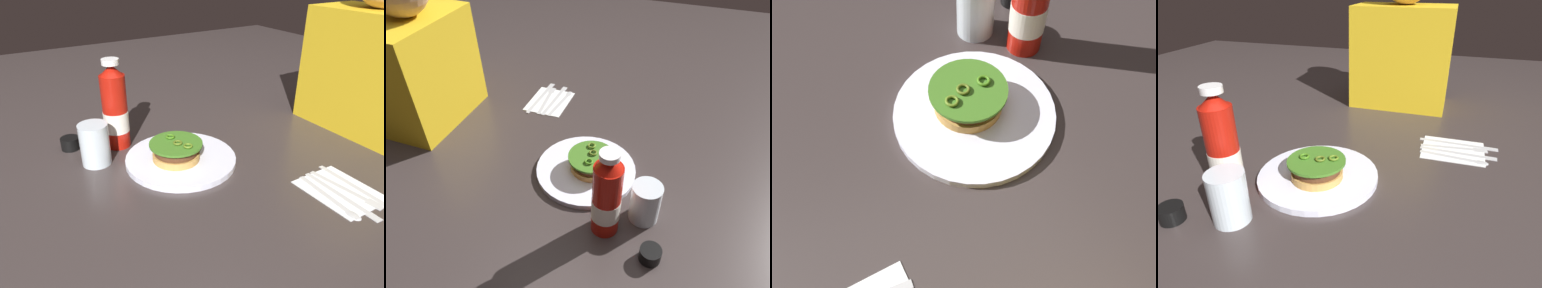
# 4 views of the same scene
# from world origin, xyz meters

# --- Properties ---
(ground_plane) EXTENTS (3.00, 3.00, 0.00)m
(ground_plane) POSITION_xyz_m (0.00, 0.00, 0.00)
(ground_plane) COLOR #38302F
(dinner_plate) EXTENTS (0.28, 0.28, 0.01)m
(dinner_plate) POSITION_xyz_m (-0.05, 0.02, 0.01)
(dinner_plate) COLOR white
(dinner_plate) RESTS_ON ground_plane
(burger_sandwich) EXTENTS (0.13, 0.13, 0.05)m
(burger_sandwich) POSITION_xyz_m (-0.05, -0.00, 0.04)
(burger_sandwich) COLOR #C49047
(burger_sandwich) RESTS_ON dinner_plate
(ketchup_bottle) EXTENTS (0.07, 0.07, 0.24)m
(ketchup_bottle) POSITION_xyz_m (-0.22, -0.09, 0.11)
(ketchup_bottle) COLOR #AF150B
(ketchup_bottle) RESTS_ON ground_plane
(water_glass) EXTENTS (0.07, 0.07, 0.11)m
(water_glass) POSITION_xyz_m (-0.16, -0.17, 0.05)
(water_glass) COLOR silver
(water_glass) RESTS_ON ground_plane
(condiment_cup) EXTENTS (0.05, 0.05, 0.03)m
(condiment_cup) POSITION_xyz_m (-0.27, -0.21, 0.02)
(condiment_cup) COLOR black
(condiment_cup) RESTS_ON ground_plane
(napkin) EXTENTS (0.16, 0.14, 0.00)m
(napkin) POSITION_xyz_m (0.25, 0.26, 0.00)
(napkin) COLOR white
(napkin) RESTS_ON ground_plane
(spoon_utensil) EXTENTS (0.18, 0.04, 0.00)m
(spoon_utensil) POSITION_xyz_m (0.27, 0.21, 0.00)
(spoon_utensil) COLOR silver
(spoon_utensil) RESTS_ON napkin
(steak_knife) EXTENTS (0.20, 0.02, 0.00)m
(steak_knife) POSITION_xyz_m (0.27, 0.24, 0.00)
(steak_knife) COLOR silver
(steak_knife) RESTS_ON napkin
(fork_utensil) EXTENTS (0.18, 0.03, 0.00)m
(fork_utensil) POSITION_xyz_m (0.26, 0.27, 0.00)
(fork_utensil) COLOR silver
(fork_utensil) RESTS_ON napkin
(butter_knife) EXTENTS (0.21, 0.02, 0.00)m
(butter_knife) POSITION_xyz_m (0.27, 0.30, 0.00)
(butter_knife) COLOR silver
(butter_knife) RESTS_ON napkin
(diner_person) EXTENTS (0.33, 0.19, 0.50)m
(diner_person) POSITION_xyz_m (0.04, 0.59, 0.21)
(diner_person) COLOR gold
(diner_person) RESTS_ON ground_plane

